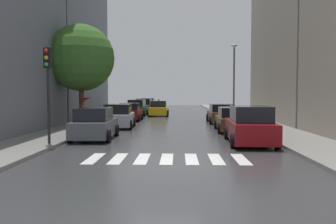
{
  "coord_description": "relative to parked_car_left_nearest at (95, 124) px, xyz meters",
  "views": [
    {
      "loc": [
        0.4,
        -11.64,
        2.4
      ],
      "look_at": [
        -0.33,
        14.39,
        1.02
      ],
      "focal_mm": 37.31,
      "sensor_mm": 36.0,
      "label": 1
    }
  ],
  "objects": [
    {
      "name": "ground_plane",
      "position": [
        3.98,
        17.43,
        -0.8
      ],
      "size": [
        28.0,
        72.0,
        0.04
      ],
      "primitive_type": "cube",
      "color": "#363639"
    },
    {
      "name": "sidewalk_left",
      "position": [
        -2.52,
        17.43,
        -0.7
      ],
      "size": [
        3.0,
        72.0,
        0.15
      ],
      "primitive_type": "cube",
      "color": "gray",
      "rests_on": "ground"
    },
    {
      "name": "sidewalk_right",
      "position": [
        10.48,
        17.43,
        -0.7
      ],
      "size": [
        3.0,
        72.0,
        0.15
      ],
      "primitive_type": "cube",
      "color": "gray",
      "rests_on": "ground"
    },
    {
      "name": "crosswalk_stripes",
      "position": [
        3.98,
        -5.52,
        -0.77
      ],
      "size": [
        5.85,
        2.2,
        0.01
      ],
      "color": "silver",
      "rests_on": "ground"
    },
    {
      "name": "building_left_mid",
      "position": [
        -7.02,
        15.96,
        10.11
      ],
      "size": [
        6.0,
        15.18,
        21.79
      ],
      "primitive_type": "cube",
      "color": "slate",
      "rests_on": "ground"
    },
    {
      "name": "building_right_mid",
      "position": [
        14.98,
        11.53,
        7.21
      ],
      "size": [
        6.0,
        14.13,
        15.98
      ],
      "primitive_type": "cube",
      "color": "#9E9384",
      "rests_on": "ground"
    },
    {
      "name": "parked_car_left_nearest",
      "position": [
        0.0,
        0.0,
        0.0
      ],
      "size": [
        2.16,
        4.26,
        1.67
      ],
      "rotation": [
        0.0,
        0.0,
        1.6
      ],
      "color": "#474C51",
      "rests_on": "ground"
    },
    {
      "name": "parked_car_left_second",
      "position": [
        0.22,
        6.1,
        0.0
      ],
      "size": [
        2.27,
        4.1,
        1.67
      ],
      "rotation": [
        0.0,
        0.0,
        1.61
      ],
      "color": "#B2B7BF",
      "rests_on": "ground"
    },
    {
      "name": "parked_car_left_third",
      "position": [
        0.13,
        12.89,
        -0.04
      ],
      "size": [
        2.03,
        4.16,
        1.56
      ],
      "rotation": [
        0.0,
        0.0,
        1.56
      ],
      "color": "maroon",
      "rests_on": "ground"
    },
    {
      "name": "parked_car_left_fourth",
      "position": [
        -0.02,
        19.44,
        0.03
      ],
      "size": [
        2.17,
        4.67,
        1.74
      ],
      "rotation": [
        0.0,
        0.0,
        1.53
      ],
      "color": "#0C4C2D",
      "rests_on": "ground"
    },
    {
      "name": "parked_car_left_fifth",
      "position": [
        0.14,
        25.51,
        0.04
      ],
      "size": [
        2.2,
        4.76,
        1.77
      ],
      "rotation": [
        0.0,
        0.0,
        1.56
      ],
      "color": "brown",
      "rests_on": "ground"
    },
    {
      "name": "parked_car_left_sixth",
      "position": [
        0.15,
        31.47,
        0.04
      ],
      "size": [
        2.14,
        4.73,
        1.75
      ],
      "rotation": [
        0.0,
        0.0,
        1.56
      ],
      "color": "silver",
      "rests_on": "ground"
    },
    {
      "name": "parked_car_right_nearest",
      "position": [
        7.85,
        -1.44,
        0.06
      ],
      "size": [
        2.32,
        4.77,
        1.81
      ],
      "rotation": [
        0.0,
        0.0,
        1.53
      ],
      "color": "maroon",
      "rests_on": "ground"
    },
    {
      "name": "parked_car_right_second",
      "position": [
        7.83,
        4.02,
        -0.05
      ],
      "size": [
        2.13,
        4.4,
        1.54
      ],
      "rotation": [
        0.0,
        0.0,
        1.54
      ],
      "color": "brown",
      "rests_on": "ground"
    },
    {
      "name": "parked_car_right_third",
      "position": [
        7.94,
        10.56,
        -0.05
      ],
      "size": [
        2.18,
        4.71,
        1.55
      ],
      "rotation": [
        0.0,
        0.0,
        1.57
      ],
      "color": "brown",
      "rests_on": "ground"
    },
    {
      "name": "taxi_midroad",
      "position": [
        2.33,
        19.32,
        -0.01
      ],
      "size": [
        2.08,
        4.55,
        1.81
      ],
      "rotation": [
        0.0,
        0.0,
        1.57
      ],
      "color": "yellow",
      "rests_on": "ground"
    },
    {
      "name": "pedestrian_foreground",
      "position": [
        -1.97,
        5.43,
        0.83
      ],
      "size": [
        1.03,
        1.03,
        1.98
      ],
      "rotation": [
        0.0,
        0.0,
        3.1
      ],
      "color": "#38513D",
      "rests_on": "sidewalk_left"
    },
    {
      "name": "street_tree_left",
      "position": [
        -2.55,
        6.7,
        4.17
      ],
      "size": [
        4.77,
        4.77,
        7.19
      ],
      "color": "#513823",
      "rests_on": "sidewalk_left"
    },
    {
      "name": "traffic_light_left_corner",
      "position": [
        -1.47,
        -2.63,
        2.51
      ],
      "size": [
        0.3,
        0.42,
        4.3
      ],
      "color": "black",
      "rests_on": "sidewalk_left"
    },
    {
      "name": "lamp_post_right",
      "position": [
        9.53,
        14.05,
        3.28
      ],
      "size": [
        0.6,
        0.28,
        6.76
      ],
      "color": "#595B60",
      "rests_on": "sidewalk_right"
    }
  ]
}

